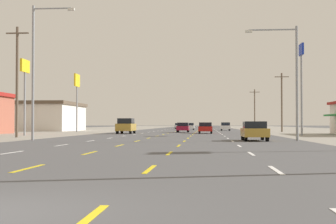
% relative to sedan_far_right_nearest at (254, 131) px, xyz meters
% --- Properties ---
extents(ground_plane, '(572.00, 572.00, 0.00)m').
position_rel_sedan_far_right_nearest_xyz_m(ground_plane, '(-6.99, 35.08, -0.76)').
color(ground_plane, '#4C4C4F').
extents(lot_apron_left, '(28.00, 440.00, 0.01)m').
position_rel_sedan_far_right_nearest_xyz_m(lot_apron_left, '(-31.74, 35.08, -0.75)').
color(lot_apron_left, gray).
rests_on(lot_apron_left, ground).
extents(lane_markings, '(10.64, 227.60, 0.01)m').
position_rel_sedan_far_right_nearest_xyz_m(lane_markings, '(-6.99, 73.58, -0.75)').
color(lane_markings, white).
rests_on(lane_markings, ground).
extents(sedan_far_right_nearest, '(1.80, 4.50, 1.46)m').
position_rel_sedan_far_right_nearest_xyz_m(sedan_far_right_nearest, '(0.00, 0.00, 0.00)').
color(sedan_far_right_nearest, '#B28C33').
rests_on(sedan_far_right_nearest, ground).
extents(suv_far_left_near, '(1.98, 4.90, 1.98)m').
position_rel_sedan_far_right_nearest_xyz_m(suv_far_left_near, '(-13.98, 25.71, 0.27)').
color(suv_far_left_near, '#B28C33').
rests_on(suv_far_left_near, ground).
extents(sedan_inner_right_mid, '(1.80, 4.50, 1.46)m').
position_rel_sedan_far_right_nearest_xyz_m(sedan_inner_right_mid, '(-3.73, 27.32, 0.00)').
color(sedan_inner_right_mid, red).
rests_on(sedan_inner_right_mid, ground).
extents(sedan_center_turn_midfar, '(1.80, 4.50, 1.46)m').
position_rel_sedan_far_right_nearest_xyz_m(sedan_center_turn_midfar, '(-7.07, 36.08, 0.00)').
color(sedan_center_turn_midfar, maroon).
rests_on(sedan_center_turn_midfar, ground).
extents(hatchback_far_right_far, '(1.72, 3.90, 1.54)m').
position_rel_sedan_far_right_nearest_xyz_m(hatchback_far_right_far, '(-0.02, 55.27, 0.03)').
color(hatchback_far_right_far, white).
rests_on(hatchback_far_right_far, ground).
extents(sedan_center_turn_farther, '(1.80, 4.50, 1.46)m').
position_rel_sedan_far_right_nearest_xyz_m(sedan_center_turn_farther, '(-7.00, 65.79, 0.00)').
color(sedan_center_turn_farther, white).
rests_on(sedan_center_turn_farther, ground).
extents(sedan_inner_left_farthest, '(1.80, 4.50, 1.46)m').
position_rel_sedan_far_right_nearest_xyz_m(sedan_inner_left_farthest, '(-10.72, 89.64, 0.00)').
color(sedan_inner_left_farthest, silver).
rests_on(sedan_inner_left_farthest, ground).
extents(storefront_left_row_2, '(13.51, 16.90, 5.19)m').
position_rel_sedan_far_right_nearest_xyz_m(storefront_left_row_2, '(-33.97, 50.98, 1.86)').
color(storefront_left_row_2, silver).
rests_on(storefront_left_row_2, ground).
extents(pole_sign_left_row_1, '(0.24, 2.35, 8.26)m').
position_rel_sedan_far_right_nearest_xyz_m(pole_sign_left_row_1, '(-23.28, 14.51, 5.58)').
color(pole_sign_left_row_1, gray).
rests_on(pole_sign_left_row_1, ground).
extents(pole_sign_left_row_2, '(0.24, 2.73, 9.15)m').
position_rel_sedan_far_right_nearest_xyz_m(pole_sign_left_row_2, '(-24.01, 39.05, 6.44)').
color(pole_sign_left_row_2, gray).
rests_on(pole_sign_left_row_2, ground).
extents(pole_sign_right_row_1, '(0.24, 1.85, 10.08)m').
position_rel_sedan_far_right_nearest_xyz_m(pole_sign_right_row_1, '(6.83, 17.40, 6.51)').
color(pole_sign_right_row_1, gray).
rests_on(pole_sign_right_row_1, ground).
extents(streetlight_left_row_0, '(3.38, 0.26, 10.56)m').
position_rel_sedan_far_right_nearest_xyz_m(streetlight_left_row_0, '(-16.85, -0.13, 5.21)').
color(streetlight_left_row_0, gray).
rests_on(streetlight_left_row_0, ground).
extents(streetlight_right_row_0, '(3.93, 0.26, 8.64)m').
position_rel_sedan_far_right_nearest_xyz_m(streetlight_right_row_0, '(2.74, -0.13, 4.29)').
color(streetlight_right_row_0, gray).
rests_on(streetlight_right_row_0, ground).
extents(utility_pole_left_row_0, '(2.20, 0.26, 10.45)m').
position_rel_sedan_far_right_nearest_xyz_m(utility_pole_left_row_0, '(-21.42, 7.54, 4.67)').
color(utility_pole_left_row_0, brown).
rests_on(utility_pole_left_row_0, ground).
extents(utility_pole_right_row_1, '(2.20, 0.26, 9.35)m').
position_rel_sedan_far_right_nearest_xyz_m(utility_pole_right_row_1, '(8.37, 41.81, 4.11)').
color(utility_pole_right_row_1, brown).
rests_on(utility_pole_right_row_1, ground).
extents(utility_pole_right_row_2, '(2.20, 0.26, 8.85)m').
position_rel_sedan_far_right_nearest_xyz_m(utility_pole_right_row_2, '(7.04, 71.89, 3.86)').
color(utility_pole_right_row_2, brown).
rests_on(utility_pole_right_row_2, ground).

